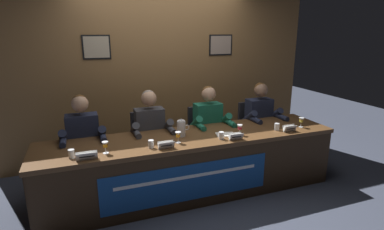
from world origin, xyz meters
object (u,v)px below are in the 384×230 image
panelist_far_left (83,139)px  juice_glass_center_left (178,135)px  water_pitcher_central (181,128)px  chair_far_left (85,155)px  water_cup_center_right (221,136)px  panelist_center_left (151,131)px  water_cup_far_right (277,127)px  water_cup_center_left (151,144)px  document_stack_center_right (225,134)px  panelist_far_right (262,119)px  chair_center_right (204,139)px  juice_glass_center_right (240,128)px  juice_glass_far_left (105,145)px  conference_table (195,156)px  chair_center_left (149,147)px  nameplate_center_left (166,145)px  nameplate_center_right (236,136)px  chair_far_right (253,133)px  water_cup_far_left (71,154)px  nameplate_far_right (290,128)px  juice_glass_far_right (301,121)px  panelist_center_right (210,125)px

panelist_far_left → juice_glass_center_left: (0.98, -0.55, 0.11)m
water_pitcher_central → chair_far_left: bearing=152.7°
chair_far_left → water_cup_center_right: size_ratio=10.40×
panelist_center_left → water_cup_far_right: 1.56m
water_cup_center_left → document_stack_center_right: bearing=6.1°
panelist_far_right → chair_center_right: bearing=166.1°
juice_glass_center_right → document_stack_center_right: size_ratio=0.52×
juice_glass_far_left → panelist_far_right: (2.21, 0.59, -0.11)m
juice_glass_center_right → document_stack_center_right: juice_glass_center_right is taller
conference_table → panelist_center_left: (-0.40, 0.49, 0.20)m
water_cup_far_right → document_stack_center_right: bearing=175.6°
chair_center_left → nameplate_center_left: size_ratio=5.19×
water_cup_center_left → nameplate_center_right: (0.95, -0.09, 0.00)m
nameplate_center_right → chair_far_right: (0.79, 0.89, -0.34)m
panelist_center_left → nameplate_center_right: bearing=-40.5°
water_cup_far_right → document_stack_center_right: 0.69m
water_cup_far_left → chair_center_left: chair_center_left is taller
water_cup_far_right → water_pitcher_central: water_pitcher_central is taller
juice_glass_far_left → water_cup_center_right: 1.27m
panelist_center_left → nameplate_far_right: size_ratio=7.12×
nameplate_far_right → chair_far_right: bearing=87.8°
chair_far_right → water_cup_center_left: bearing=-155.3°
panelist_far_right → water_cup_far_right: bearing=-104.5°
water_cup_far_left → chair_center_left: (0.92, 0.79, -0.34)m
juice_glass_far_left → chair_center_left: (0.60, 0.79, -0.38)m
water_cup_far_left → panelist_far_right: (2.53, 0.59, -0.06)m
panelist_far_left → chair_center_left: panelist_far_left is taller
chair_center_left → nameplate_far_right: (1.57, -0.86, 0.34)m
panelist_far_left → panelist_center_left: size_ratio=1.00×
panelist_far_right → nameplate_far_right: 0.67m
water_cup_center_right → panelist_far_right: (0.93, 0.62, -0.06)m
juice_glass_center_left → juice_glass_center_right: bearing=0.0°
chair_center_right → nameplate_far_right: (0.77, -0.86, 0.34)m
water_cup_far_left → juice_glass_far_right: 2.74m
water_cup_far_left → panelist_center_left: panelist_center_left is taller
nameplate_far_right → document_stack_center_right: (-0.79, 0.16, -0.03)m
chair_center_left → water_cup_far_right: (1.46, -0.76, 0.34)m
conference_table → chair_center_left: chair_center_left is taller
panelist_far_left → chair_far_right: 2.43m
conference_table → panelist_center_left: bearing=128.8°
chair_center_left → juice_glass_center_left: (0.17, -0.75, 0.38)m
panelist_center_right → panelist_far_right: size_ratio=1.00×
panelist_far_right → water_pitcher_central: (-1.33, -0.36, 0.12)m
conference_table → nameplate_center_right: 0.53m
water_cup_far_left → juice_glass_center_right: 1.86m
chair_far_left → nameplate_center_left: size_ratio=5.19×
panelist_center_right → juice_glass_far_right: size_ratio=9.77×
panelist_far_right → chair_center_left: bearing=172.9°
document_stack_center_right → nameplate_center_left: bearing=-167.3°
juice_glass_far_left → water_cup_far_right: bearing=0.9°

